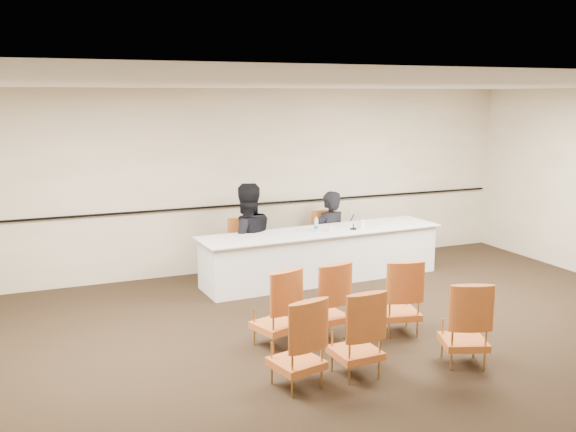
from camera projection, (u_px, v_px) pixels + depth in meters
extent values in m
plane|color=black|center=(358.00, 355.00, 7.24)|extent=(10.00, 10.00, 0.00)
plane|color=white|center=(364.00, 85.00, 6.68)|extent=(10.00, 10.00, 0.00)
cube|color=beige|center=(243.00, 181.00, 10.59)|extent=(10.00, 0.04, 3.00)
cube|color=black|center=(244.00, 205.00, 10.62)|extent=(9.80, 0.04, 0.03)
imported|color=black|center=(329.00, 243.00, 10.86)|extent=(0.72, 0.55, 1.76)
imported|color=black|center=(246.00, 244.00, 10.19)|extent=(0.96, 0.75, 1.97)
cube|color=white|center=(342.00, 229.00, 10.16)|extent=(0.37, 0.33, 0.00)
cylinder|color=silver|center=(330.00, 228.00, 10.03)|extent=(0.08, 0.08, 0.10)
cylinder|color=white|center=(362.00, 224.00, 10.26)|extent=(0.09, 0.09, 0.13)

